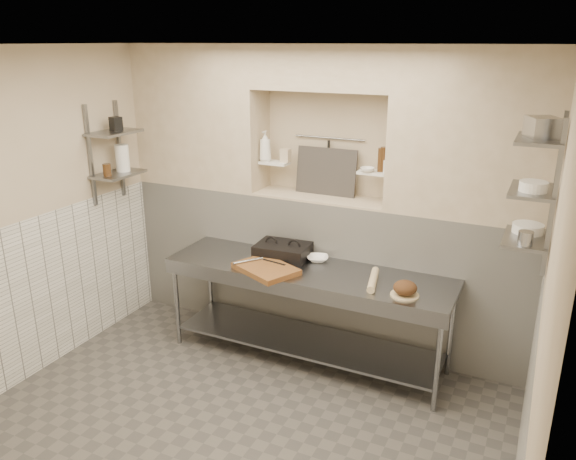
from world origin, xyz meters
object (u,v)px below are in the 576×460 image
Objects in this scene: cutting_board at (266,269)px; rolling_pin at (373,280)px; prep_table at (307,296)px; bread_loaf at (405,288)px; mixing_bowl at (318,259)px; bowl_alcove at (367,170)px; panini_press at (283,251)px; bottle_soap at (265,146)px; jug_left at (122,158)px.

cutting_board is 0.94m from rolling_pin.
bread_loaf reaches higher than prep_table.
mixing_bowl is 0.92m from bowl_alcove.
bottle_soap reaches higher than panini_press.
cutting_board is 1.82× the size of bottle_soap.
prep_table is 6.07× the size of rolling_pin.
panini_press is 0.95× the size of cutting_board.
prep_table is 5.10× the size of panini_press.
cutting_board is (-0.31, -0.19, 0.28)m from prep_table.
panini_press is 4.02× the size of bowl_alcove.
bread_loaf is 1.49× the size of bowl_alcove.
mixing_bowl reaches higher than prep_table.
cutting_board is 4.23× the size of bowl_alcove.
bread_loaf reaches higher than rolling_pin.
bread_loaf is (1.23, 0.03, 0.05)m from cutting_board.
mixing_bowl is at bearing -23.64° from bottle_soap.
jug_left is (-1.95, -0.29, 0.82)m from mixing_bowl.
panini_press is 1.19× the size of rolling_pin.
cutting_board and mixing_bowl have the same top height.
bowl_alcove reaches higher than panini_press.
mixing_bowl is at bearing 8.35° from jug_left.
bottle_soap reaches higher than jug_left.
cutting_board is at bearing -148.56° from prep_table.
prep_table is 1.26m from bowl_alcove.
cutting_board is 1.24m from bottle_soap.
bowl_alcove reaches higher than bread_loaf.
mixing_bowl is (0.01, 0.23, 0.28)m from prep_table.
prep_table is at bearing -124.32° from bowl_alcove.
bowl_alcove is 0.49× the size of jug_left.
mixing_bowl is 0.99m from bread_loaf.
jug_left is (-1.26, -0.59, -0.12)m from bottle_soap.
prep_table is 0.36m from mixing_bowl.
bread_loaf is at bearing -49.95° from bowl_alcove.
jug_left reaches higher than rolling_pin.
bottle_soap reaches higher than bowl_alcove.
panini_press is 0.96m from rolling_pin.
prep_table is at bearing 31.44° from cutting_board.
rolling_pin is at bearing -23.57° from bottle_soap.
prep_table is 13.37× the size of mixing_bowl.
panini_press reaches higher than mixing_bowl.
prep_table is at bearing 170.30° from bread_loaf.
rolling_pin is 2.27× the size of bread_loaf.
cutting_board is at bearing -133.20° from bowl_alcove.
panini_press is 2.70× the size of bread_loaf.
bottle_soap is (-0.37, 0.72, 0.94)m from cutting_board.
bowl_alcove reaches higher than mixing_bowl.
bread_loaf is at bearing -18.95° from panini_press.
mixing_bowl is at bearing 156.51° from rolling_pin.
bread_loaf reaches higher than cutting_board.
bread_loaf is 0.64× the size of bottle_soap.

